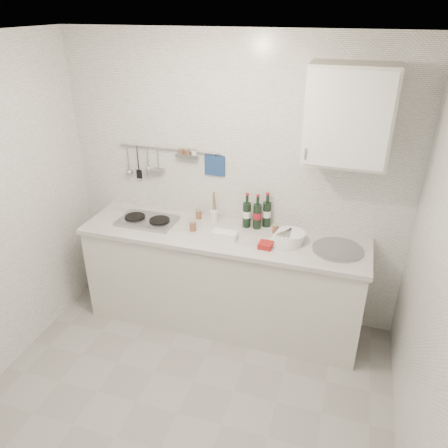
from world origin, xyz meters
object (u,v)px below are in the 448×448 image
(wall_cabinet, at_px, (349,115))
(plate_stack_hob, at_px, (149,220))
(utensil_crock, at_px, (214,214))
(plate_stack_sink, at_px, (288,238))
(wine_bottles, at_px, (257,211))

(wall_cabinet, xyz_separation_m, plate_stack_hob, (-1.60, -0.09, -1.02))
(wall_cabinet, distance_m, utensil_crock, 1.42)
(wall_cabinet, height_order, plate_stack_sink, wall_cabinet)
(wall_cabinet, distance_m, wine_bottles, 1.10)
(wall_cabinet, relative_size, plate_stack_hob, 2.59)
(plate_stack_hob, bearing_deg, wall_cabinet, 3.22)
(utensil_crock, bearing_deg, plate_stack_hob, -163.45)
(wine_bottles, bearing_deg, utensil_crock, -178.80)
(plate_stack_hob, bearing_deg, wine_bottles, 10.44)
(wall_cabinet, distance_m, plate_stack_hob, 1.90)
(plate_stack_sink, xyz_separation_m, utensil_crock, (-0.69, 0.19, 0.02))
(plate_stack_hob, relative_size, plate_stack_sink, 0.95)
(wall_cabinet, xyz_separation_m, wine_bottles, (-0.65, 0.08, -0.87))
(plate_stack_hob, bearing_deg, plate_stack_sink, -1.00)
(plate_stack_sink, bearing_deg, wall_cabinet, 17.93)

